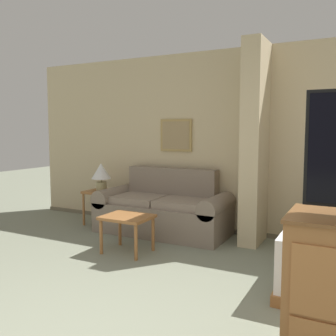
# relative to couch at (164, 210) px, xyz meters

# --- Properties ---
(wall_back) EXTENTS (7.37, 0.16, 2.60)m
(wall_back) POSITION_rel_couch_xyz_m (1.08, 0.48, 0.97)
(wall_back) COLOR #CCB78E
(wall_back) RESTS_ON ground_plane
(wall_partition_pillar) EXTENTS (0.24, 0.61, 2.60)m
(wall_partition_pillar) POSITION_rel_couch_xyz_m (1.27, 0.12, 0.97)
(wall_partition_pillar) COLOR #CCB78E
(wall_partition_pillar) RESTS_ON ground_plane
(couch) EXTENTS (1.91, 0.84, 0.91)m
(couch) POSITION_rel_couch_xyz_m (0.00, 0.00, 0.00)
(couch) COLOR gray
(couch) RESTS_ON ground_plane
(coffee_table) EXTENTS (0.57, 0.47, 0.45)m
(coffee_table) POSITION_rel_couch_xyz_m (0.03, -0.99, 0.06)
(coffee_table) COLOR #996033
(coffee_table) RESTS_ON ground_plane
(side_table) EXTENTS (0.46, 0.46, 0.53)m
(side_table) POSITION_rel_couch_xyz_m (-1.10, -0.01, 0.12)
(side_table) COLOR #996033
(side_table) RESTS_ON ground_plane
(table_lamp) EXTENTS (0.30, 0.30, 0.43)m
(table_lamp) POSITION_rel_couch_xyz_m (-1.10, -0.01, 0.48)
(table_lamp) COLOR tan
(table_lamp) RESTS_ON side_table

